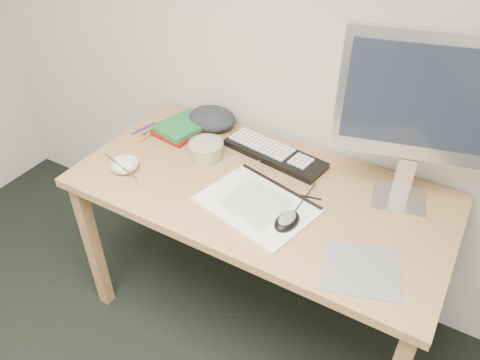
# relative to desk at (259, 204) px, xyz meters

# --- Properties ---
(desk) EXTENTS (1.40, 0.70, 0.75)m
(desk) POSITION_rel_desk_xyz_m (0.00, 0.00, 0.00)
(desk) COLOR #A4844B
(desk) RESTS_ON ground
(mousepad) EXTENTS (0.29, 0.28, 0.00)m
(mousepad) POSITION_rel_desk_xyz_m (0.46, -0.20, 0.08)
(mousepad) COLOR gray
(mousepad) RESTS_ON desk
(sketchpad) EXTENTS (0.44, 0.36, 0.01)m
(sketchpad) POSITION_rel_desk_xyz_m (0.04, -0.10, 0.09)
(sketchpad) COLOR white
(sketchpad) RESTS_ON desk
(keyboard) EXTENTS (0.45, 0.20, 0.03)m
(keyboard) POSITION_rel_desk_xyz_m (-0.04, 0.21, 0.09)
(keyboard) COLOR black
(keyboard) RESTS_ON desk
(monitor) EXTENTS (0.53, 0.21, 0.62)m
(monitor) POSITION_rel_desk_xyz_m (0.46, 0.19, 0.47)
(monitor) COLOR silver
(monitor) RESTS_ON desk
(mouse) EXTENTS (0.08, 0.12, 0.04)m
(mouse) POSITION_rel_desk_xyz_m (0.18, -0.13, 0.11)
(mouse) COLOR black
(mouse) RESTS_ON sketchpad
(rice_bowl) EXTENTS (0.12, 0.12, 0.03)m
(rice_bowl) POSITION_rel_desk_xyz_m (-0.51, -0.17, 0.10)
(rice_bowl) COLOR white
(rice_bowl) RESTS_ON desk
(chopsticks) EXTENTS (0.21, 0.07, 0.02)m
(chopsticks) POSITION_rel_desk_xyz_m (-0.50, -0.19, 0.12)
(chopsticks) COLOR #B4B3B6
(chopsticks) RESTS_ON rice_bowl
(fruit_tub) EXTENTS (0.17, 0.17, 0.07)m
(fruit_tub) POSITION_rel_desk_xyz_m (-0.28, 0.06, 0.12)
(fruit_tub) COLOR #DFBB4F
(fruit_tub) RESTS_ON desk
(book_red) EXTENTS (0.20, 0.25, 0.02)m
(book_red) POSITION_rel_desk_xyz_m (-0.48, 0.18, 0.09)
(book_red) COLOR maroon
(book_red) RESTS_ON desk
(book_green) EXTENTS (0.21, 0.26, 0.02)m
(book_green) POSITION_rel_desk_xyz_m (-0.47, 0.18, 0.12)
(book_green) COLOR #1C7034
(book_green) RESTS_ON book_red
(cloth_lump) EXTENTS (0.21, 0.19, 0.07)m
(cloth_lump) POSITION_rel_desk_xyz_m (-0.39, 0.28, 0.12)
(cloth_lump) COLOR #23252A
(cloth_lump) RESTS_ON desk
(pencil_pink) EXTENTS (0.20, 0.02, 0.01)m
(pencil_pink) POSITION_rel_desk_xyz_m (0.00, 0.06, 0.09)
(pencil_pink) COLOR #CA658B
(pencil_pink) RESTS_ON desk
(pencil_tan) EXTENTS (0.13, 0.15, 0.01)m
(pencil_tan) POSITION_rel_desk_xyz_m (-0.03, 0.08, 0.09)
(pencil_tan) COLOR #A27B55
(pencil_tan) RESTS_ON desk
(pencil_black) EXTENTS (0.17, 0.05, 0.01)m
(pencil_black) POSITION_rel_desk_xyz_m (0.14, 0.03, 0.09)
(pencil_black) COLOR black
(pencil_black) RESTS_ON desk
(marker_blue) EXTENTS (0.05, 0.12, 0.01)m
(marker_blue) POSITION_rel_desk_xyz_m (-0.59, 0.12, 0.09)
(marker_blue) COLOR #1C3F97
(marker_blue) RESTS_ON desk
(marker_orange) EXTENTS (0.01, 0.13, 0.01)m
(marker_orange) POSITION_rel_desk_xyz_m (-0.58, 0.08, 0.09)
(marker_orange) COLOR orange
(marker_orange) RESTS_ON desk
(marker_purple) EXTENTS (0.04, 0.13, 0.01)m
(marker_purple) POSITION_rel_desk_xyz_m (-0.64, 0.10, 0.09)
(marker_purple) COLOR #652587
(marker_purple) RESTS_ON desk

